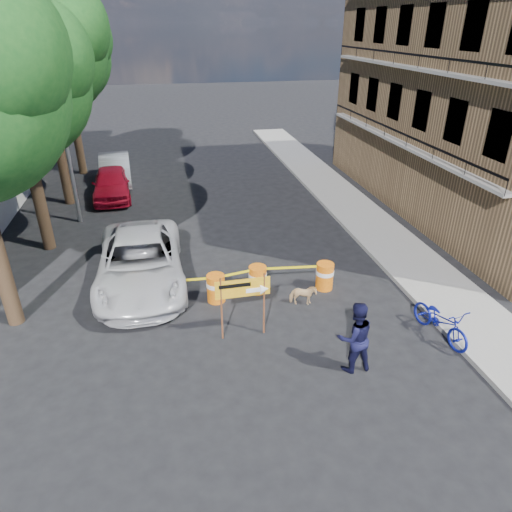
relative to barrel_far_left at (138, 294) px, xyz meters
name	(u,v)px	position (x,y,z in m)	size (l,w,h in m)	color
ground	(260,334)	(3.33, -2.07, -0.47)	(120.00, 120.00, 0.00)	black
sidewalk_east	(375,229)	(9.53, 3.93, -0.40)	(2.40, 40.00, 0.15)	gray
apartment_building	(500,69)	(15.33, 5.93, 5.53)	(8.00, 16.00, 12.00)	#96724C
tree_mid_a	(14,82)	(-3.41, 4.93, 5.53)	(5.25, 5.00, 8.68)	#332316
tree_mid_b	(42,51)	(-3.40, 9.93, 6.24)	(5.67, 5.40, 9.62)	#332316
tree_far	(64,56)	(-3.41, 14.93, 5.74)	(5.04, 4.80, 8.84)	#332316
streetlamp	(63,119)	(-2.61, 7.43, 3.90)	(1.25, 0.18, 8.00)	gray
barrel_far_left	(138,294)	(0.00, 0.00, 0.00)	(0.58, 0.58, 0.90)	#CB530B
barrel_mid_left	(216,288)	(2.36, -0.10, 0.00)	(0.58, 0.58, 0.90)	#CB530B
barrel_mid_right	(258,279)	(3.73, 0.18, 0.00)	(0.58, 0.58, 0.90)	#CB530B
barrel_far_right	(325,276)	(5.89, -0.06, 0.00)	(0.58, 0.58, 0.90)	#CB530B
detour_sign	(250,292)	(3.06, -2.03, 0.92)	(1.48, 0.28, 1.90)	#592D19
pedestrian	(355,337)	(5.29, -3.89, 0.48)	(0.92, 0.72, 1.90)	black
bicycle	(444,306)	(8.13, -3.16, 0.54)	(0.70, 1.06, 2.02)	#141CA2
dog	(303,295)	(4.92, -0.87, -0.13)	(0.37, 0.81, 0.68)	#E2BB81
suv_white	(140,262)	(0.09, 1.43, 0.35)	(2.71, 5.89, 1.64)	silver
sedan_red	(112,183)	(-1.47, 10.33, 0.26)	(1.74, 4.32, 1.47)	#AA0E23
sedan_silver	(115,169)	(-1.47, 12.85, 0.27)	(1.57, 4.49, 1.48)	silver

